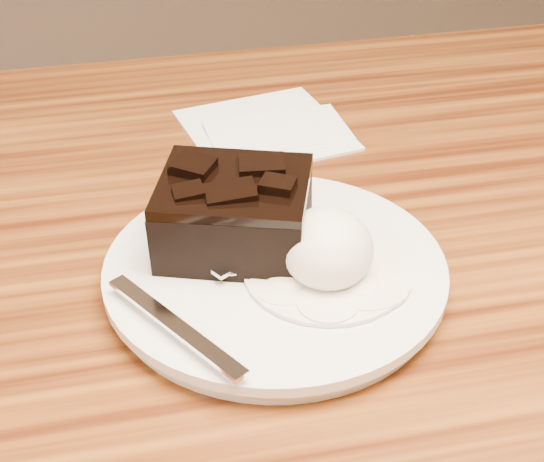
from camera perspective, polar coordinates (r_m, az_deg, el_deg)
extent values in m
cylinder|color=white|center=(0.57, 0.21, -3.05)|extent=(0.24, 0.24, 0.02)
cube|color=black|center=(0.57, -2.60, 0.96)|extent=(0.12, 0.12, 0.05)
ellipsoid|color=white|center=(0.55, 3.80, -1.19)|extent=(0.06, 0.07, 0.05)
cylinder|color=white|center=(0.56, 3.73, -2.86)|extent=(0.11, 0.11, 0.00)
cube|color=white|center=(0.77, -0.49, 7.05)|extent=(0.16, 0.16, 0.01)
cube|color=black|center=(0.57, 7.10, -1.96)|extent=(0.01, 0.01, 0.00)
cube|color=black|center=(0.56, -5.95, -2.54)|extent=(0.01, 0.01, 0.00)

